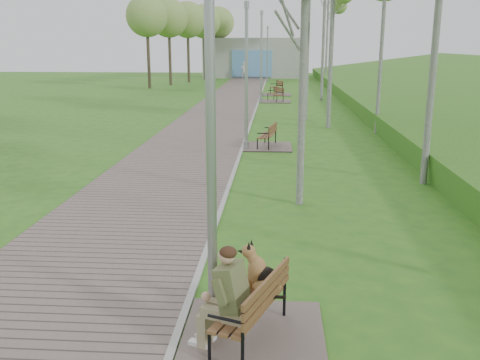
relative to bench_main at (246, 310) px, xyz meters
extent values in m
plane|color=#2E631F|center=(-0.83, 0.64, -0.41)|extent=(120.00, 120.00, 0.00)
cube|color=#6B5C57|center=(-2.58, 22.14, -0.39)|extent=(3.50, 67.00, 0.04)
cube|color=#999993|center=(-0.83, 22.14, -0.39)|extent=(0.10, 67.00, 0.05)
cube|color=#9E9E99|center=(-2.33, 51.64, 1.59)|extent=(10.00, 5.00, 4.00)
cube|color=#5E95D1|center=(-2.33, 49.04, 1.09)|extent=(4.00, 0.20, 2.60)
cube|color=#6B5C57|center=(0.09, 0.05, -0.39)|extent=(1.69, 1.88, 0.04)
cube|color=brown|center=(0.04, 0.05, 0.01)|extent=(0.88, 1.47, 0.04)
cube|color=brown|center=(0.25, -0.03, 0.27)|extent=(0.52, 1.34, 0.31)
cube|color=#6B5C57|center=(0.02, 12.29, -0.39)|extent=(1.62, 1.80, 0.04)
cube|color=brown|center=(-0.03, 12.29, -0.01)|extent=(0.63, 1.40, 0.04)
cube|color=brown|center=(0.19, 12.25, 0.24)|extent=(0.27, 1.33, 0.30)
cube|color=#6B5C57|center=(0.23, 27.11, -0.39)|extent=(1.76, 1.95, 0.04)
cube|color=brown|center=(0.18, 27.11, 0.03)|extent=(1.00, 1.51, 0.04)
cube|color=brown|center=(0.39, 27.21, 0.29)|extent=(0.63, 1.35, 0.32)
cube|color=#6B5C57|center=(0.27, 31.65, -0.39)|extent=(1.95, 2.17, 0.04)
cube|color=brown|center=(0.22, 31.65, 0.08)|extent=(0.89, 1.70, 0.04)
cube|color=brown|center=(0.47, 31.71, 0.37)|extent=(0.46, 1.58, 0.36)
cylinder|color=#93969B|center=(-0.39, 0.08, -0.27)|extent=(0.19, 0.19, 0.28)
cylinder|color=#93969B|center=(-0.39, 0.08, 1.94)|extent=(0.11, 0.11, 4.70)
cylinder|color=#93969B|center=(-0.69, 11.87, -0.27)|extent=(0.18, 0.18, 0.27)
cylinder|color=#93969B|center=(-0.69, 11.87, 1.87)|extent=(0.11, 0.11, 4.56)
cylinder|color=#93969B|center=(-0.69, 11.87, 4.20)|extent=(0.16, 0.16, 0.23)
cylinder|color=#93969B|center=(-0.68, 26.56, -0.26)|extent=(0.20, 0.20, 0.31)
cylinder|color=#93969B|center=(-0.68, 26.56, 2.14)|extent=(0.12, 0.12, 5.10)
cylinder|color=#93969B|center=(-0.68, 26.56, 4.74)|extent=(0.18, 0.18, 0.26)
cylinder|color=#93969B|center=(-0.68, 44.93, -0.27)|extent=(0.19, 0.19, 0.29)
cylinder|color=#93969B|center=(-0.68, 44.93, 1.99)|extent=(0.12, 0.12, 4.80)
cylinder|color=#93969B|center=(-0.68, 44.93, 4.44)|extent=(0.17, 0.17, 0.24)
imported|color=silver|center=(-3.04, 48.17, 0.42)|extent=(0.63, 0.43, 1.67)
cylinder|color=silver|center=(0.84, 5.68, 2.50)|extent=(0.15, 0.15, 5.83)
cylinder|color=silver|center=(2.46, 16.85, 4.22)|extent=(0.17, 0.17, 9.26)
cylinder|color=silver|center=(4.22, 15.48, 3.80)|extent=(0.16, 0.16, 8.43)
cylinder|color=silver|center=(1.59, 19.03, 4.08)|extent=(0.20, 0.20, 8.99)
cylinder|color=silver|center=(3.04, 28.11, 3.77)|extent=(0.18, 0.18, 8.35)
cylinder|color=silver|center=(4.63, 44.03, 4.78)|extent=(0.19, 0.19, 10.38)
camera|label=1|loc=(0.33, -5.65, 3.01)|focal=40.00mm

